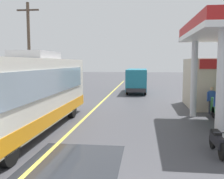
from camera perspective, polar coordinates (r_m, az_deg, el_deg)
ground at (r=25.40m, az=-0.69°, el=-1.24°), size 120.00×120.00×0.00m
lane_divider_stripe at (r=20.50m, az=-2.52°, el=-2.96°), size 0.16×50.00×0.01m
wet_puddle_patch at (r=8.20m, az=-9.51°, el=-16.83°), size 3.00×4.91×0.01m
coach_bus_main at (r=12.44m, az=-17.72°, el=-1.03°), size 2.60×11.04×3.69m
minibus_opposing_lane at (r=27.67m, az=5.38°, el=2.38°), size 2.04×6.13×2.44m
motorcycle_parked_forecourt at (r=9.96m, az=21.73°, el=-10.35°), size 0.55×1.80×0.92m
pedestrian_near_pump at (r=15.32m, az=22.04°, el=-2.90°), size 0.55×0.22×1.66m
pedestrian_by_shop at (r=17.21m, az=20.71°, el=-1.92°), size 0.55×0.22×1.66m
utility_pole_roadside at (r=22.40m, az=-17.48°, el=8.08°), size 1.80×0.24×7.87m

